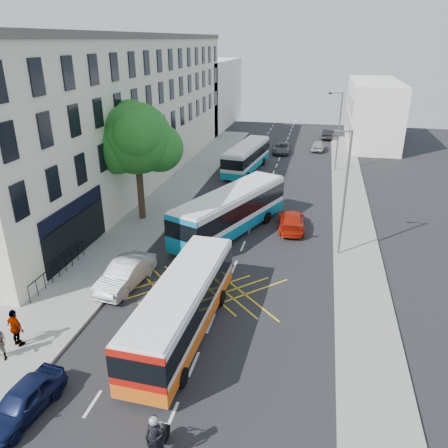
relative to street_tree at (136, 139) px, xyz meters
The scene contains 21 objects.
ground 18.33m from the street_tree, 60.38° to the right, with size 120.00×120.00×0.00m, color black.
pavement_left 6.22m from the street_tree, 73.47° to the left, with size 5.00×70.00×0.15m, color gray.
pavement_right 17.17m from the street_tree, ahead, with size 3.00×70.00×0.15m, color gray.
terrace_main 11.00m from the street_tree, 119.95° to the left, with size 8.30×45.00×13.50m.
terrace_far 40.43m from the street_tree, 97.81° to the left, with size 8.00×20.00×10.00m, color silver.
building_right 38.43m from the street_tree, 59.43° to the left, with size 6.00×18.00×8.00m, color silver.
street_tree is the anchor object (origin of this frame).
lamp_near 15.10m from the street_tree, 11.40° to the right, with size 1.45×0.15×8.00m.
lamp_far 22.57m from the street_tree, 49.19° to the left, with size 1.45×0.15×8.00m.
railings 11.22m from the street_tree, 97.02° to the right, with size 0.08×5.60×1.14m, color black, non-canonical shape.
bus_near 15.62m from the street_tree, 60.11° to the right, with size 2.77×10.13×2.83m.
bus_mid 8.64m from the street_tree, ahead, with size 6.61×11.35×3.15m.
bus_far 17.06m from the street_tree, 70.15° to the left, with size 3.57×10.22×2.81m.
motorbike 22.22m from the street_tree, 66.41° to the right, with size 0.66×2.22×1.97m.
parked_car_blue 20.00m from the street_tree, 80.75° to the right, with size 1.46×3.64×1.24m, color #0E1538.
parked_car_silver 11.35m from the street_tree, 72.92° to the right, with size 1.60×4.58×1.51m, color #9D9EA4.
red_hatchback 12.82m from the street_tree, ahead, with size 1.84×4.53×1.32m, color red.
distant_car_grey 26.06m from the street_tree, 70.65° to the left, with size 1.97×4.27×1.19m, color #45484E.
distant_car_silver 29.80m from the street_tree, 63.95° to the left, with size 1.53×3.81×1.30m, color #999BA0.
distant_car_dark 37.00m from the street_tree, 67.54° to the left, with size 1.44×4.13×1.36m, color black.
pedestrian_far 16.48m from the street_tree, 88.41° to the right, with size 1.09×0.46×1.87m, color gray.
Camera 1 is at (4.55, -14.39, 13.02)m, focal length 35.00 mm.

